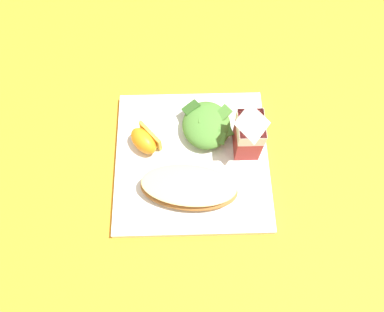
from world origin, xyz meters
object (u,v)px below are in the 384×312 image
cheesy_pizza_bread (189,188)px  milk_carton (249,132)px  white_plate (192,160)px  green_salad_pile (207,125)px  orange_wedge_front (144,140)px

cheesy_pizza_bread → milk_carton: bearing=128.5°
white_plate → milk_carton: (-0.02, 0.10, 0.07)m
green_salad_pile → orange_wedge_front: size_ratio=1.46×
cheesy_pizza_bread → green_salad_pile: (-0.12, 0.04, 0.00)m
cheesy_pizza_bread → green_salad_pile: size_ratio=1.78×
milk_carton → orange_wedge_front: size_ratio=1.60×
white_plate → cheesy_pizza_bread: (0.06, -0.01, 0.03)m
white_plate → green_salad_pile: green_salad_pile is taller
cheesy_pizza_bread → orange_wedge_front: size_ratio=2.59×
green_salad_pile → milk_carton: milk_carton is taller
green_salad_pile → orange_wedge_front: green_salad_pile is taller
milk_carton → cheesy_pizza_bread: bearing=-51.5°
orange_wedge_front → green_salad_pile: bearing=104.1°
cheesy_pizza_bread → milk_carton: milk_carton is taller
white_plate → orange_wedge_front: (-0.03, -0.09, 0.03)m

